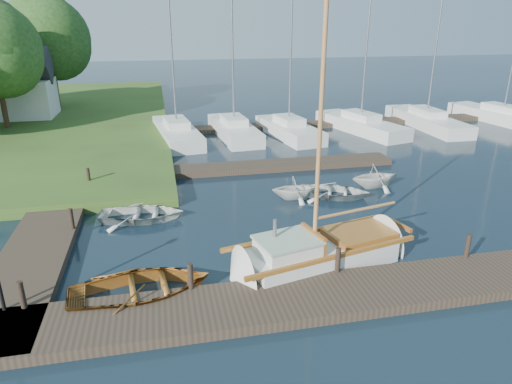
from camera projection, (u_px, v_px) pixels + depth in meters
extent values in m
plane|color=black|center=(256.00, 220.00, 18.51)|extent=(160.00, 160.00, 0.00)
cube|color=#322A1D|center=(300.00, 299.00, 12.97)|extent=(18.00, 2.20, 0.30)
cube|color=#322A1D|center=(56.00, 214.00, 18.71)|extent=(2.20, 18.00, 0.30)
cube|color=#322A1D|center=(267.00, 166.00, 24.79)|extent=(14.00, 1.60, 0.30)
cube|color=#322A1D|center=(339.00, 123.00, 35.05)|extent=(30.00, 1.60, 0.30)
cylinder|color=black|center=(22.00, 295.00, 12.21)|extent=(0.16, 0.16, 0.80)
cylinder|color=black|center=(191.00, 276.00, 13.10)|extent=(0.16, 0.16, 0.80)
cylinder|color=black|center=(338.00, 260.00, 13.98)|extent=(0.16, 0.16, 0.80)
cylinder|color=black|center=(468.00, 246.00, 14.87)|extent=(0.16, 0.16, 0.80)
cylinder|color=black|center=(71.00, 219.00, 16.88)|extent=(0.16, 0.16, 0.80)
cylinder|color=black|center=(89.00, 176.00, 21.45)|extent=(0.16, 0.16, 0.80)
cube|color=silver|center=(319.00, 258.00, 15.07)|extent=(5.33, 3.09, 0.90)
cone|color=silver|center=(391.00, 240.00, 16.29)|extent=(1.71, 2.21, 1.96)
cone|color=silver|center=(237.00, 278.00, 13.88)|extent=(1.42, 2.14, 1.96)
cube|color=brown|center=(305.00, 233.00, 15.68)|extent=(6.06, 1.54, 0.14)
cube|color=brown|center=(336.00, 257.00, 14.09)|extent=(6.06, 1.54, 0.14)
cube|color=brown|center=(400.00, 225.00, 16.25)|extent=(0.37, 1.10, 0.14)
cube|color=silver|center=(287.00, 247.00, 14.35)|extent=(2.07, 1.78, 0.44)
cube|color=#A5BB9E|center=(288.00, 240.00, 14.26)|extent=(2.19, 1.90, 0.08)
cube|color=brown|center=(313.00, 239.00, 14.70)|extent=(0.44, 1.39, 0.60)
cylinder|color=slate|center=(275.00, 228.00, 14.27)|extent=(0.12, 0.12, 0.60)
cube|color=brown|center=(359.00, 234.00, 15.51)|extent=(2.49, 1.96, 0.20)
cylinder|color=olive|center=(321.00, 119.00, 13.34)|extent=(0.14, 0.14, 8.40)
cylinder|color=olive|center=(357.00, 210.00, 15.11)|extent=(3.14, 0.83, 0.10)
imported|color=brown|center=(141.00, 285.00, 13.19)|extent=(4.38, 3.36, 0.84)
imported|color=silver|center=(141.00, 212.00, 18.38)|extent=(3.62, 2.79, 0.69)
imported|color=silver|center=(296.00, 186.00, 20.53)|extent=(2.29, 2.02, 1.13)
imported|color=silver|center=(334.00, 190.00, 20.81)|extent=(3.84, 3.38, 0.66)
imported|color=silver|center=(376.00, 174.00, 21.92)|extent=(2.55, 2.25, 1.26)
cube|color=silver|center=(177.00, 133.00, 30.78)|extent=(3.18, 8.37, 0.90)
cube|color=silver|center=(176.00, 123.00, 30.53)|extent=(1.74, 3.01, 0.50)
cylinder|color=slate|center=(172.00, 55.00, 28.99)|extent=(0.12, 0.12, 9.20)
cube|color=silver|center=(234.00, 130.00, 31.57)|extent=(2.76, 7.90, 0.90)
cube|color=silver|center=(234.00, 120.00, 31.32)|extent=(1.60, 2.81, 0.50)
cylinder|color=slate|center=(233.00, 54.00, 29.78)|extent=(0.12, 0.12, 9.24)
cube|color=silver|center=(289.00, 130.00, 31.55)|extent=(3.33, 7.32, 0.90)
cube|color=silver|center=(289.00, 120.00, 31.30)|extent=(1.79, 2.66, 0.50)
cylinder|color=slate|center=(291.00, 52.00, 29.72)|extent=(0.12, 0.12, 9.43)
cube|color=silver|center=(360.00, 125.00, 33.02)|extent=(4.23, 8.54, 0.90)
cube|color=silver|center=(361.00, 116.00, 32.77)|extent=(2.09, 3.15, 0.50)
cylinder|color=slate|center=(366.00, 51.00, 31.21)|extent=(0.12, 0.12, 9.34)
cube|color=silver|center=(426.00, 121.00, 34.41)|extent=(2.33, 9.11, 0.90)
cube|color=silver|center=(427.00, 112.00, 34.17)|extent=(1.45, 3.20, 0.50)
cylinder|color=slate|center=(437.00, 40.00, 32.35)|extent=(0.12, 0.12, 10.77)
cube|color=silver|center=(502.00, 117.00, 35.71)|extent=(3.43, 9.88, 0.90)
cube|color=silver|center=(504.00, 108.00, 35.46)|extent=(1.82, 3.54, 0.50)
cube|color=silver|center=(19.00, 99.00, 35.20)|extent=(5.00, 4.00, 2.80)
cube|color=#303037|center=(13.00, 66.00, 34.33)|extent=(5.25, 2.88, 2.88)
cylinder|color=#332114|center=(3.00, 103.00, 31.43)|extent=(0.36, 0.36, 3.42)
sphere|color=#193B15|center=(1.00, 58.00, 30.18)|extent=(5.32, 5.32, 5.32)
cylinder|color=#332114|center=(56.00, 85.00, 39.09)|extent=(0.36, 0.36, 3.67)
sphere|color=#193B15|center=(49.00, 39.00, 37.76)|extent=(6.73, 6.73, 6.73)
sphere|color=#193B15|center=(55.00, 46.00, 37.76)|extent=(5.71, 5.71, 5.71)
sphere|color=#193B15|center=(43.00, 30.00, 37.79)|extent=(6.12, 6.12, 6.12)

